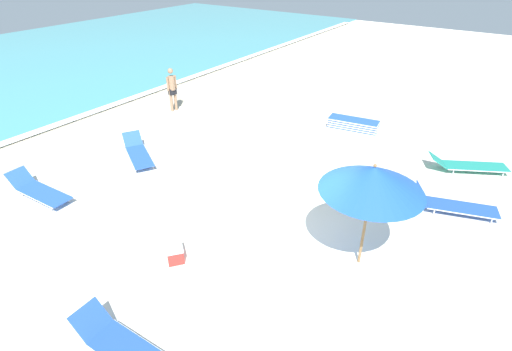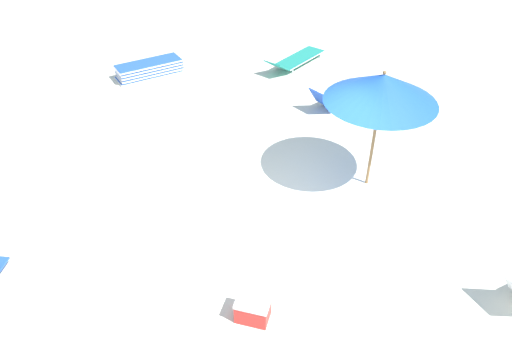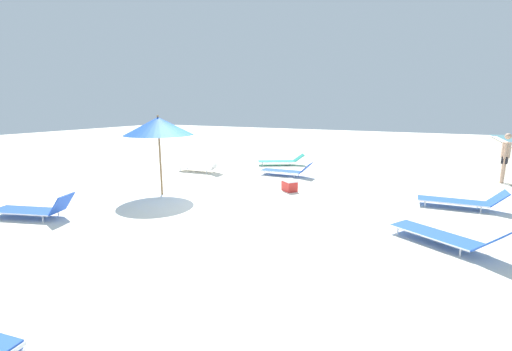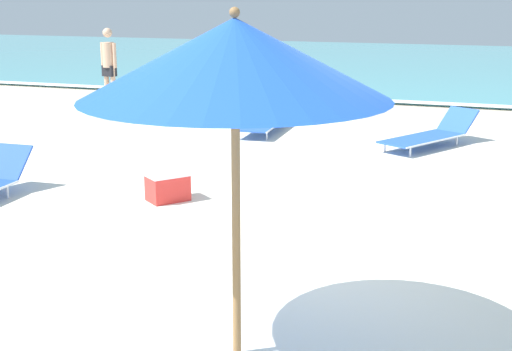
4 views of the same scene
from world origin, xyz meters
name	(u,v)px [view 3 (image 3 of 4)]	position (x,y,z in m)	size (l,w,h in m)	color
ground_plane	(212,202)	(0.00, 0.01, -0.08)	(60.00, 60.00, 0.16)	silver
beach_umbrella	(158,126)	(0.22, -1.71, 2.10)	(2.07, 2.07, 2.44)	olive
sun_lounger_beside_umbrella	(281,161)	(-6.38, -0.45, 0.21)	(1.55, 2.13, 0.51)	#1E8475
sun_lounger_near_water_left	(34,209)	(3.36, -2.97, 0.22)	(1.19, 2.13, 0.63)	blue
sun_lounger_near_water_right	(461,200)	(-2.29, 6.47, 0.22)	(0.71, 2.10, 0.57)	blue
sun_lounger_mid_beach_solo	(446,236)	(0.77, 6.00, 0.22)	(1.54, 2.09, 0.56)	blue
sun_lounger_mid_beach_pair_a	(201,167)	(-3.31, -2.76, 0.22)	(0.73, 1.97, 0.63)	white
sun_lounger_mid_beach_pair_b	(287,170)	(-4.19, 0.68, 0.22)	(0.68, 2.02, 0.57)	blue
beachgoer_shoreline_child	(505,155)	(-6.52, 8.00, 1.00)	(0.44, 0.27, 1.76)	tan
cooler_box	(290,185)	(-1.98, 1.66, 0.19)	(0.59, 0.61, 0.37)	red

